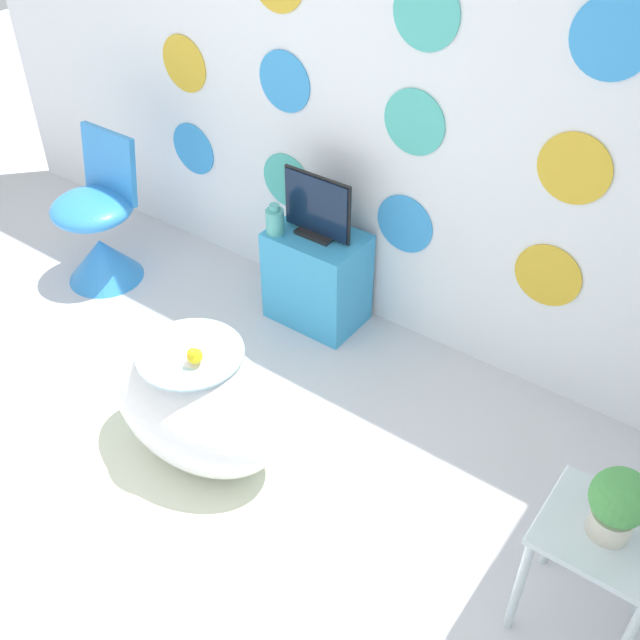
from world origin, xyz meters
name	(u,v)px	position (x,y,z in m)	size (l,w,h in m)	color
ground_plane	(44,559)	(0.00, 0.00, 0.00)	(12.00, 12.00, 0.00)	silver
wall_back_dotted	(351,70)	(0.00, 2.05, 1.30)	(5.09, 0.05, 2.60)	white
rug	(204,465)	(0.18, 0.71, 0.00)	(1.35, 0.64, 0.01)	silver
bathtub	(198,402)	(0.13, 0.77, 0.30)	(0.84, 0.52, 0.60)	white
rubber_duck	(194,355)	(0.20, 0.73, 0.64)	(0.06, 0.07, 0.07)	yellow
chair	(99,234)	(-1.24, 1.42, 0.29)	(0.45, 0.45, 0.84)	#338CE0
tv_cabinet	(317,277)	(-0.03, 1.83, 0.26)	(0.48, 0.34, 0.52)	#389ED6
tv	(317,209)	(-0.03, 1.84, 0.67)	(0.38, 0.12, 0.33)	black
vase	(275,221)	(-0.21, 1.73, 0.59)	(0.09, 0.09, 0.16)	#51B2AD
side_table	(599,551)	(1.75, 0.97, 0.42)	(0.41, 0.37, 0.53)	silver
potted_plant_left	(619,503)	(1.75, 0.97, 0.68)	(0.19, 0.19, 0.26)	beige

